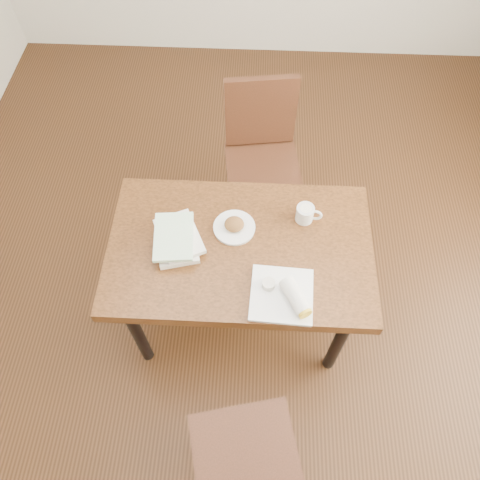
{
  "coord_description": "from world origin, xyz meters",
  "views": [
    {
      "loc": [
        0.05,
        -1.11,
        2.53
      ],
      "look_at": [
        0.0,
        0.0,
        0.8
      ],
      "focal_mm": 35.0,
      "sensor_mm": 36.0,
      "label": 1
    }
  ],
  "objects_px": {
    "chair_far": "(262,149)",
    "plate_burrito": "(286,295)",
    "table": "(240,256)",
    "coffee_mug": "(306,213)",
    "plate_scone": "(234,226)",
    "chair_near": "(251,480)",
    "book_stack": "(177,238)"
  },
  "relations": [
    {
      "from": "coffee_mug",
      "to": "table",
      "type": "bearing_deg",
      "value": -150.96
    },
    {
      "from": "plate_scone",
      "to": "table",
      "type": "bearing_deg",
      "value": -71.63
    },
    {
      "from": "table",
      "to": "plate_burrito",
      "type": "bearing_deg",
      "value": -51.0
    },
    {
      "from": "chair_near",
      "to": "coffee_mug",
      "type": "bearing_deg",
      "value": 78.97
    },
    {
      "from": "chair_far",
      "to": "plate_burrito",
      "type": "distance_m",
      "value": 1.07
    },
    {
      "from": "table",
      "to": "chair_far",
      "type": "distance_m",
      "value": 0.81
    },
    {
      "from": "table",
      "to": "plate_scone",
      "type": "height_order",
      "value": "plate_scone"
    },
    {
      "from": "table",
      "to": "coffee_mug",
      "type": "distance_m",
      "value": 0.36
    },
    {
      "from": "plate_scone",
      "to": "book_stack",
      "type": "bearing_deg",
      "value": -161.05
    },
    {
      "from": "plate_scone",
      "to": "chair_far",
      "type": "bearing_deg",
      "value": 80.43
    },
    {
      "from": "coffee_mug",
      "to": "plate_burrito",
      "type": "xyz_separation_m",
      "value": [
        -0.09,
        -0.41,
        -0.02
      ]
    },
    {
      "from": "chair_near",
      "to": "coffee_mug",
      "type": "relative_size",
      "value": 7.79
    },
    {
      "from": "table",
      "to": "book_stack",
      "type": "bearing_deg",
      "value": 178.87
    },
    {
      "from": "table",
      "to": "plate_burrito",
      "type": "height_order",
      "value": "plate_burrito"
    },
    {
      "from": "chair_near",
      "to": "chair_far",
      "type": "relative_size",
      "value": 1.0
    },
    {
      "from": "coffee_mug",
      "to": "book_stack",
      "type": "distance_m",
      "value": 0.6
    },
    {
      "from": "table",
      "to": "chair_near",
      "type": "relative_size",
      "value": 1.25
    },
    {
      "from": "chair_near",
      "to": "chair_far",
      "type": "distance_m",
      "value": 1.71
    },
    {
      "from": "table",
      "to": "plate_scone",
      "type": "distance_m",
      "value": 0.15
    },
    {
      "from": "coffee_mug",
      "to": "book_stack",
      "type": "relative_size",
      "value": 0.4
    },
    {
      "from": "chair_near",
      "to": "plate_burrito",
      "type": "distance_m",
      "value": 0.72
    },
    {
      "from": "coffee_mug",
      "to": "plate_burrito",
      "type": "height_order",
      "value": "plate_burrito"
    },
    {
      "from": "coffee_mug",
      "to": "plate_burrito",
      "type": "bearing_deg",
      "value": -102.65
    },
    {
      "from": "chair_far",
      "to": "plate_scone",
      "type": "relative_size",
      "value": 4.93
    },
    {
      "from": "plate_scone",
      "to": "plate_burrito",
      "type": "bearing_deg",
      "value": -55.76
    },
    {
      "from": "table",
      "to": "plate_burrito",
      "type": "distance_m",
      "value": 0.34
    },
    {
      "from": "plate_scone",
      "to": "coffee_mug",
      "type": "height_order",
      "value": "coffee_mug"
    },
    {
      "from": "chair_near",
      "to": "plate_scone",
      "type": "relative_size",
      "value": 4.93
    },
    {
      "from": "coffee_mug",
      "to": "plate_burrito",
      "type": "distance_m",
      "value": 0.42
    },
    {
      "from": "chair_near",
      "to": "chair_far",
      "type": "xyz_separation_m",
      "value": [
        0.0,
        1.71,
        0.0
      ]
    },
    {
      "from": "chair_far",
      "to": "book_stack",
      "type": "relative_size",
      "value": 3.15
    },
    {
      "from": "chair_near",
      "to": "book_stack",
      "type": "height_order",
      "value": "chair_near"
    }
  ]
}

